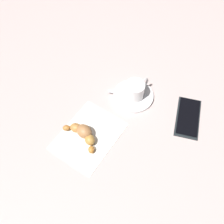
% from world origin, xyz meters
% --- Properties ---
extents(ground_plane, '(1.80, 1.80, 0.00)m').
position_xyz_m(ground_plane, '(0.00, 0.00, 0.00)').
color(ground_plane, '#B29D99').
extents(saucer, '(0.13, 0.13, 0.01)m').
position_xyz_m(saucer, '(0.09, 0.02, 0.01)').
color(saucer, white).
rests_on(saucer, ground).
extents(espresso_cup, '(0.09, 0.06, 0.05)m').
position_xyz_m(espresso_cup, '(0.09, 0.02, 0.04)').
color(espresso_cup, white).
rests_on(espresso_cup, saucer).
extents(teaspoon, '(0.09, 0.11, 0.01)m').
position_xyz_m(teaspoon, '(0.09, 0.02, 0.01)').
color(teaspoon, silver).
rests_on(teaspoon, saucer).
extents(sugar_packet, '(0.06, 0.04, 0.01)m').
position_xyz_m(sugar_packet, '(0.11, 0.05, 0.01)').
color(sugar_packet, white).
rests_on(sugar_packet, saucer).
extents(napkin, '(0.23, 0.19, 0.00)m').
position_xyz_m(napkin, '(-0.11, 0.01, 0.00)').
color(napkin, silver).
rests_on(napkin, ground).
extents(croissant, '(0.06, 0.13, 0.04)m').
position_xyz_m(croissant, '(-0.12, 0.02, 0.02)').
color(croissant, '#AB6929').
rests_on(croissant, napkin).
extents(cell_phone, '(0.16, 0.14, 0.01)m').
position_xyz_m(cell_phone, '(0.15, -0.15, 0.00)').
color(cell_phone, black).
rests_on(cell_phone, ground).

